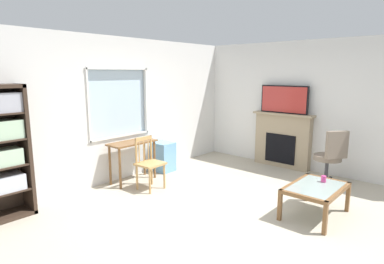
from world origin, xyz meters
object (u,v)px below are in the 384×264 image
at_px(tv, 284,99).
at_px(plastic_drawer_unit, 163,157).
at_px(desk_under_window, 133,149).
at_px(wooden_chair, 149,163).
at_px(sippy_cup, 324,179).
at_px(office_chair, 331,155).
at_px(coffee_table, 316,190).
at_px(fireplace, 282,140).

bearing_deg(tv, plastic_drawer_unit, 138.57).
xyz_separation_m(desk_under_window, wooden_chair, (-0.06, -0.51, -0.14)).
distance_m(tv, sippy_cup, 2.43).
height_order(office_chair, sippy_cup, office_chair).
bearing_deg(wooden_chair, tv, -21.66).
bearing_deg(plastic_drawer_unit, tv, -41.43).
bearing_deg(coffee_table, fireplace, 36.97).
relative_size(plastic_drawer_unit, fireplace, 0.46).
relative_size(wooden_chair, coffee_table, 0.93).
bearing_deg(desk_under_window, plastic_drawer_unit, 3.52).
relative_size(coffee_table, sippy_cup, 10.70).
bearing_deg(sippy_cup, office_chair, 14.31).
bearing_deg(office_chair, desk_under_window, 128.47).
xyz_separation_m(fireplace, office_chair, (-0.50, -1.17, -0.02)).
bearing_deg(office_chair, fireplace, 66.72).
height_order(desk_under_window, plastic_drawer_unit, desk_under_window).
distance_m(office_chair, sippy_cup, 1.24).
relative_size(wooden_chair, sippy_cup, 10.00).
height_order(tv, sippy_cup, tv).
distance_m(desk_under_window, office_chair, 3.54).
relative_size(office_chair, coffee_table, 1.04).
xyz_separation_m(plastic_drawer_unit, fireplace, (1.89, -1.65, 0.28)).
height_order(plastic_drawer_unit, sippy_cup, plastic_drawer_unit).
distance_m(desk_under_window, wooden_chair, 0.54).
bearing_deg(plastic_drawer_unit, fireplace, -41.15).
bearing_deg(fireplace, sippy_cup, -139.09).
height_order(desk_under_window, fireplace, fireplace).
bearing_deg(sippy_cup, plastic_drawer_unit, 93.50).
bearing_deg(coffee_table, plastic_drawer_unit, 89.14).
bearing_deg(fireplace, wooden_chair, 158.47).
bearing_deg(office_chair, sippy_cup, -165.69).
distance_m(office_chair, coffee_table, 1.48).
distance_m(wooden_chair, sippy_cup, 2.78).
distance_m(tv, office_chair, 1.54).
xyz_separation_m(coffee_table, sippy_cup, (0.24, -0.01, 0.11)).
relative_size(fireplace, coffee_table, 1.35).
bearing_deg(fireplace, coffee_table, -143.03).
relative_size(tv, coffee_table, 1.06).
height_order(wooden_chair, office_chair, office_chair).
height_order(fireplace, office_chair, fireplace).
xyz_separation_m(desk_under_window, tv, (2.69, -1.60, 0.83)).
relative_size(wooden_chair, fireplace, 0.69).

